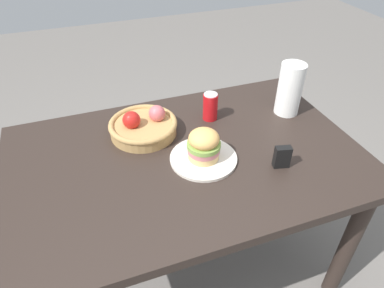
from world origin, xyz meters
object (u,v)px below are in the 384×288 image
Objects in this scene: plate at (203,158)px; paper_towel_roll at (290,89)px; fruit_basket at (143,126)px; napkin_holder at (282,157)px; sandwich at (204,145)px; soda_can at (210,106)px.

paper_towel_roll is (0.49, 0.19, 0.11)m from plate.
fruit_basket is at bearing 125.40° from plate.
paper_towel_roll is at bearing 68.66° from napkin_holder.
napkin_holder is at bearing -27.26° from sandwich.
sandwich is 0.45× the size of fruit_basket.
paper_towel_roll is 0.40m from napkin_holder.
fruit_basket reaches higher than plate.
plate is at bearing 90.00° from sandwich.
paper_towel_roll is at bearing 21.37° from sandwich.
fruit_basket is at bearing 152.16° from napkin_holder.
soda_can reaches higher than plate.
sandwich is (0.00, -0.00, 0.07)m from plate.
fruit_basket is at bearing 125.40° from sandwich.
soda_can is 0.43× the size of fruit_basket.
paper_towel_roll reaches higher than napkin_holder.
napkin_holder reaches higher than plate.
plate is 1.09× the size of paper_towel_roll.
sandwich is at bearing 166.08° from napkin_holder.
paper_towel_roll is at bearing -11.12° from soda_can.
soda_can reaches higher than fruit_basket.
paper_towel_roll reaches higher than sandwich.
fruit_basket reaches higher than napkin_holder.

